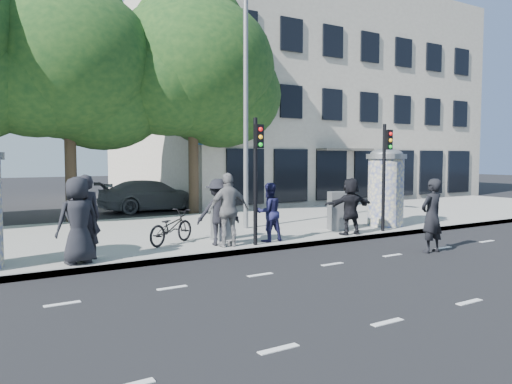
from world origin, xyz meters
TOP-DOWN VIEW (x-y plane):
  - ground at (0.00, 0.00)m, footprint 120.00×120.00m
  - sidewalk at (0.00, 7.50)m, footprint 40.00×8.00m
  - curb at (0.00, 3.55)m, footprint 40.00×0.10m
  - lane_dash_near at (0.00, -2.20)m, footprint 32.00×0.12m
  - lane_dash_far at (0.00, 1.40)m, footprint 32.00×0.12m
  - ad_column_right at (5.20, 4.70)m, footprint 1.36×1.36m
  - traffic_pole_near at (-0.60, 3.79)m, footprint 0.22×0.31m
  - traffic_pole_far at (4.20, 3.79)m, footprint 0.22×0.31m
  - street_lamp at (0.80, 6.63)m, footprint 0.25×0.93m
  - tree_near_left at (-3.50, 12.70)m, footprint 6.80×6.80m
  - tree_center at (1.50, 12.30)m, footprint 7.00×7.00m
  - building at (12.00, 19.99)m, footprint 20.30×15.85m
  - ped_a at (-5.17, 3.90)m, footprint 1.05×0.79m
  - ped_b at (-4.94, 4.27)m, footprint 0.72×0.48m
  - ped_c at (0.00, 4.11)m, footprint 0.82×0.65m
  - ped_d at (-1.44, 4.36)m, footprint 1.28×0.94m
  - ped_e at (-1.33, 4.00)m, footprint 1.17×0.71m
  - ped_f at (2.81, 3.85)m, footprint 1.68×0.82m
  - man_road at (3.18, 1.16)m, footprint 0.72×0.49m
  - bicycle at (-2.47, 5.17)m, footprint 1.39×1.82m
  - cabinet_left at (-0.98, 5.06)m, footprint 0.59×0.48m
  - cabinet_right at (3.14, 4.80)m, footprint 0.70×0.60m
  - car_right at (0.53, 14.76)m, footprint 2.21×5.03m

SIDE VIEW (x-z plane):
  - ground at x=0.00m, z-range 0.00..0.00m
  - lane_dash_near at x=0.00m, z-range 0.00..0.01m
  - lane_dash_far at x=0.00m, z-range 0.00..0.01m
  - sidewalk at x=0.00m, z-range 0.00..0.15m
  - curb at x=0.00m, z-range -0.01..0.15m
  - bicycle at x=-2.47m, z-range 0.15..1.07m
  - cabinet_left at x=-0.98m, z-range 0.15..1.23m
  - car_right at x=0.53m, z-range 0.00..1.44m
  - cabinet_right at x=3.14m, z-range 0.15..1.39m
  - ped_c at x=0.00m, z-range 0.15..1.80m
  - man_road at x=3.18m, z-range 0.00..1.95m
  - ped_f at x=2.81m, z-range 0.15..1.88m
  - ped_d at x=-1.44m, z-range 0.15..1.93m
  - ped_a at x=-5.17m, z-range 0.15..2.09m
  - ped_e at x=-1.33m, z-range 0.15..2.10m
  - ped_b at x=-4.94m, z-range 0.15..2.11m
  - ad_column_right at x=5.20m, z-range 0.21..2.86m
  - traffic_pole_near at x=-0.60m, z-range 0.53..3.93m
  - traffic_pole_far at x=4.20m, z-range 0.53..3.93m
  - street_lamp at x=0.80m, z-range 0.79..8.79m
  - building at x=12.00m, z-range -0.01..11.99m
  - tree_near_left at x=-3.50m, z-range 1.58..10.55m
  - tree_center at x=1.50m, z-range 1.66..10.96m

